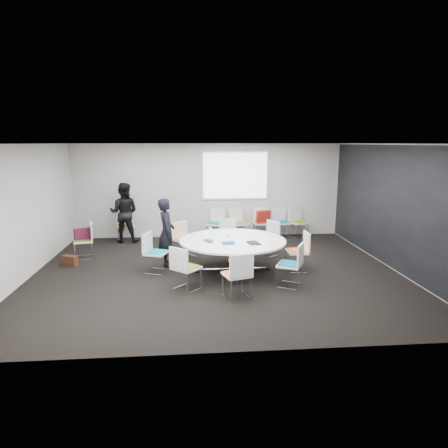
{
  "coord_description": "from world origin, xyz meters",
  "views": [
    {
      "loc": [
        -0.56,
        -8.48,
        2.82
      ],
      "look_at": [
        0.2,
        0.4,
        1.0
      ],
      "focal_mm": 32.0,
      "sensor_mm": 36.0,
      "label": 1
    }
  ],
  "objects": [
    {
      "name": "chair_ring_c",
      "position": [
        0.33,
        1.52,
        0.28
      ],
      "size": [
        0.6,
        0.6,
        0.88
      ],
      "rotation": [
        0.0,
        0.0,
        2.72
      ],
      "color": "silver",
      "rests_on": "ground"
    },
    {
      "name": "conference_table",
      "position": [
        0.36,
        -0.01,
        0.55
      ],
      "size": [
        2.33,
        2.33,
        0.73
      ],
      "color": "silver",
      "rests_on": "ground"
    },
    {
      "name": "person_main",
      "position": [
        -1.12,
        0.61,
        0.79
      ],
      "size": [
        0.42,
        0.6,
        1.58
      ],
      "primitive_type": "imported",
      "rotation": [
        0.0,
        0.0,
        1.65
      ],
      "color": "black",
      "rests_on": "ground"
    },
    {
      "name": "notebook_black",
      "position": [
        0.75,
        -0.36,
        0.74
      ],
      "size": [
        0.27,
        0.34,
        0.02
      ],
      "primitive_type": "cube",
      "rotation": [
        0.0,
        0.0,
        0.19
      ],
      "color": "black",
      "rests_on": "conference_table"
    },
    {
      "name": "chair_back_a",
      "position": [
        0.19,
        3.15,
        0.28
      ],
      "size": [
        0.59,
        0.59,
        0.88
      ],
      "rotation": [
        0.0,
        0.0,
        2.76
      ],
      "color": "silver",
      "rests_on": "ground"
    },
    {
      "name": "maroon_bag",
      "position": [
        -3.21,
        1.35,
        0.62
      ],
      "size": [
        0.42,
        0.32,
        0.28
      ],
      "primitive_type": "cube",
      "rotation": [
        0.0,
        0.0,
        0.52
      ],
      "color": "#461224",
      "rests_on": "chair_spare_left"
    },
    {
      "name": "papers_right",
      "position": [
        0.98,
        0.31,
        0.73
      ],
      "size": [
        0.37,
        0.34,
        0.0
      ],
      "primitive_type": "cube",
      "rotation": [
        0.0,
        0.0,
        0.57
      ],
      "color": "silver",
      "rests_on": "conference_table"
    },
    {
      "name": "phone",
      "position": [
        0.84,
        -0.49,
        0.73
      ],
      "size": [
        0.14,
        0.07,
        0.01
      ],
      "primitive_type": "cube",
      "rotation": [
        0.0,
        0.0,
        -0.03
      ],
      "color": "black",
      "rests_on": "conference_table"
    },
    {
      "name": "chair_ring_f",
      "position": [
        -0.67,
        -1.06,
        0.28
      ],
      "size": [
        0.64,
        0.64,
        0.88
      ],
      "rotation": [
        0.0,
        0.0,
        5.55
      ],
      "color": "silver",
      "rests_on": "ground"
    },
    {
      "name": "chair_ring_d",
      "position": [
        -0.72,
        1.23,
        0.28
      ],
      "size": [
        0.64,
        0.64,
        0.88
      ],
      "rotation": [
        0.0,
        0.0,
        3.79
      ],
      "color": "silver",
      "rests_on": "ground"
    },
    {
      "name": "room_shell",
      "position": [
        0.09,
        0.0,
        1.4
      ],
      "size": [
        8.08,
        7.08,
        2.88
      ],
      "color": "black",
      "rests_on": "ground"
    },
    {
      "name": "person_back",
      "position": [
        -2.45,
        2.96,
        0.86
      ],
      "size": [
        0.88,
        0.71,
        1.71
      ],
      "primitive_type": "imported",
      "rotation": [
        0.0,
        0.0,
        3.06
      ],
      "color": "black",
      "rests_on": "ground"
    },
    {
      "name": "chair_back_b",
      "position": [
        0.89,
        3.15,
        0.28
      ],
      "size": [
        0.59,
        0.58,
        0.88
      ],
      "rotation": [
        0.0,
        0.0,
        3.51
      ],
      "color": "silver",
      "rests_on": "ground"
    },
    {
      "name": "chair_ring_a",
      "position": [
        1.81,
        -0.08,
        0.28
      ],
      "size": [
        0.45,
        0.46,
        0.88
      ],
      "rotation": [
        0.0,
        0.0,
        1.56
      ],
      "color": "silver",
      "rests_on": "ground"
    },
    {
      "name": "laptop_lid",
      "position": [
        -0.11,
        0.11,
        0.86
      ],
      "size": [
        0.07,
        0.3,
        0.22
      ],
      "primitive_type": "cube",
      "rotation": [
        0.0,
        0.0,
        1.75
      ],
      "color": "silver",
      "rests_on": "conference_table"
    },
    {
      "name": "brown_bag",
      "position": [
        -3.38,
        0.74,
        0.12
      ],
      "size": [
        0.39,
        0.29,
        0.24
      ],
      "primitive_type": "cube",
      "rotation": [
        0.0,
        0.0,
        -0.42
      ],
      "color": "#361A11",
      "rests_on": "ground"
    },
    {
      "name": "chair_spare_left",
      "position": [
        -3.2,
        1.36,
        0.28
      ],
      "size": [
        0.55,
        0.55,
        0.88
      ],
      "rotation": [
        0.0,
        0.0,
        1.82
      ],
      "color": "silver",
      "rests_on": "ground"
    },
    {
      "name": "tablet_folio",
      "position": [
        0.23,
        -0.34,
        0.74
      ],
      "size": [
        0.28,
        0.22,
        0.03
      ],
      "primitive_type": "cube",
      "rotation": [
        0.0,
        0.0,
        0.09
      ],
      "color": "navy",
      "rests_on": "conference_table"
    },
    {
      "name": "chair_back_c",
      "position": [
        1.58,
        3.17,
        0.28
      ],
      "size": [
        0.47,
        0.45,
        0.88
      ],
      "rotation": [
        0.0,
        0.0,
        3.15
      ],
      "color": "silver",
      "rests_on": "ground"
    },
    {
      "name": "chair_ring_g",
      "position": [
        0.28,
        -1.55,
        0.28
      ],
      "size": [
        0.57,
        0.56,
        0.88
      ],
      "rotation": [
        0.0,
        0.0,
        6.58
      ],
      "color": "silver",
      "rests_on": "ground"
    },
    {
      "name": "chair_back_d",
      "position": [
        2.19,
        3.16,
        0.28
      ],
      "size": [
        0.57,
        0.56,
        0.88
      ],
      "rotation": [
        0.0,
        0.0,
        3.44
      ],
      "color": "silver",
      "rests_on": "ground"
    },
    {
      "name": "chair_back_e",
      "position": [
        2.71,
        3.16,
        0.28
      ],
      "size": [
        0.58,
        0.58,
        0.88
      ],
      "rotation": [
        0.0,
        0.0,
        3.48
      ],
      "color": "silver",
      "rests_on": "ground"
    },
    {
      "name": "projection_screen",
      "position": [
        0.8,
        3.46,
        1.85
      ],
      "size": [
        1.9,
        0.03,
        1.35
      ],
      "primitive_type": "cube",
      "color": "white",
      "rests_on": "room_shell"
    },
    {
      "name": "chair_ring_b",
      "position": [
        1.38,
        1.2,
        0.28
      ],
      "size": [
        0.63,
        0.63,
        0.88
      ],
      "rotation": [
        0.0,
        0.0,
        2.15
      ],
      "color": "silver",
      "rests_on": "ground"
    },
    {
      "name": "chair_ring_e",
      "position": [
        -1.34,
        0.08,
        0.28
      ],
      "size": [
        0.58,
        0.59,
        0.88
      ],
      "rotation": [
        0.0,
        0.0,
        4.35
      ],
      "color": "silver",
      "rests_on": "ground"
    },
    {
      "name": "red_jacket",
      "position": [
        1.58,
        2.94,
        0.7
      ],
      "size": [
        0.47,
        0.3,
        0.36
      ],
      "primitive_type": "cube",
      "rotation": [
        0.17,
        0.0,
        0.34
      ],
      "color": "#A02113",
      "rests_on": "chair_back_c"
    },
    {
      "name": "cup",
      "position": [
        0.26,
        0.23,
        0.78
      ],
      "size": [
        0.08,
        0.08,
        0.09
      ],
      "primitive_type": "cylinder",
      "color": "white",
      "rests_on": "conference_table"
    },
    {
      "name": "laptop",
      "position": [
        -0.15,
        -0.1,
        0.74
      ],
      "size": [
        0.33,
        0.38,
        0.03
      ],
      "primitive_type": "imported",
      "rotation": [
        0.0,
        0.0,
        2.03
      ],
      "color": "#333338",
      "rests_on": "conference_table"
    },
    {
      "name": "chair_person_back",
      "position": [
        -2.46,
        3.13,
        0.28
      ],
      "size": [
        0.56,
        0.55,
        0.88
      ],
      "rotation": [
        0.0,
        0.0,
        3.4
      ],
      "color": "silver",
      "rests_on": "ground"
    },
    {
      "name": "chair_ring_h",
      "position": [
        1.4,
        -1.04,
        0.28
      ],
      "size": [
        0.61,
        0.62,
        0.88
      ],
      "rotation": [
        0.0,
        0.0,
        7.37
      ],
      "color": "silver",
      "rests_on": "ground"
    },
    {
      "name": "papers_front",
      "position": [
        1.17,
        -0.04,
        0.73
      ],
      "size": [
        0.32,
        0.23,
        0.0
      ],
      "primitive_type": "cube",
      "rotation": [
        0.0,
        0.0,
        0.08
      ],
      "color": "white",
      "rests_on": "conference_table"
    }
  ]
}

